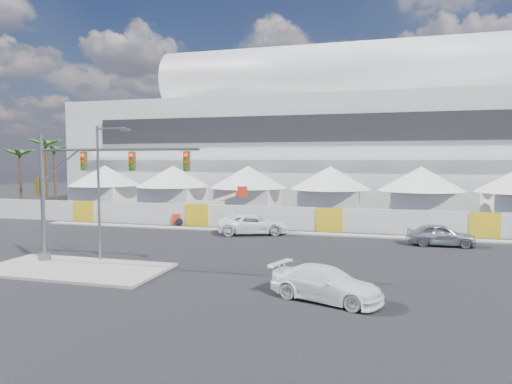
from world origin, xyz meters
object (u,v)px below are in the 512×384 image
(pickup_curb, at_px, (253,224))
(sedan_silver, at_px, (440,235))
(traffic_mast, at_px, (74,191))
(boom_lift, at_px, (199,214))
(pickup_near, at_px, (326,284))
(streetlight_median, at_px, (102,183))

(pickup_curb, bearing_deg, sedan_silver, -115.75)
(sedan_silver, distance_m, traffic_mast, 24.43)
(sedan_silver, bearing_deg, pickup_curb, 82.06)
(traffic_mast, bearing_deg, pickup_curb, 62.15)
(sedan_silver, relative_size, traffic_mast, 0.45)
(pickup_curb, xyz_separation_m, boom_lift, (-6.42, 4.01, 0.14))
(traffic_mast, relative_size, boom_lift, 1.42)
(sedan_silver, xyz_separation_m, pickup_curb, (-14.15, 1.44, 0.03))
(pickup_near, bearing_deg, sedan_silver, -4.31)
(sedan_silver, height_order, streetlight_median, streetlight_median)
(sedan_silver, distance_m, streetlight_median, 23.02)
(sedan_silver, xyz_separation_m, boom_lift, (-20.57, 5.45, 0.17))
(traffic_mast, bearing_deg, pickup_near, -11.39)
(pickup_curb, distance_m, traffic_mast, 15.34)
(pickup_near, height_order, streetlight_median, streetlight_median)
(pickup_near, distance_m, streetlight_median, 14.70)
(traffic_mast, bearing_deg, sedan_silver, 29.12)
(pickup_curb, height_order, boom_lift, boom_lift)
(pickup_curb, bearing_deg, boom_lift, 38.10)
(streetlight_median, bearing_deg, boom_lift, 92.27)
(traffic_mast, relative_size, streetlight_median, 1.30)
(traffic_mast, distance_m, boom_lift, 17.54)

